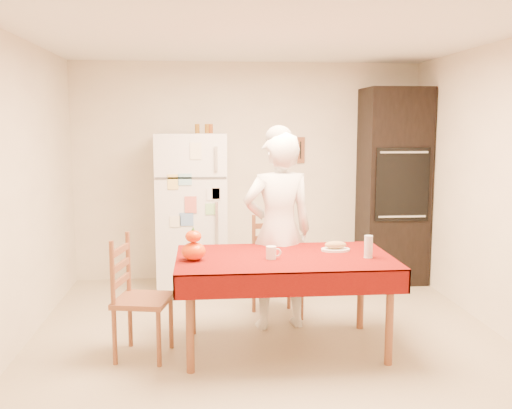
{
  "coord_description": "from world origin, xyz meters",
  "views": [
    {
      "loc": [
        -0.53,
        -4.35,
        1.79
      ],
      "look_at": [
        -0.1,
        0.2,
        1.15
      ],
      "focal_mm": 40.0,
      "sensor_mm": 36.0,
      "label": 1
    }
  ],
  "objects": [
    {
      "name": "floor",
      "position": [
        0.0,
        0.0,
        0.0
      ],
      "size": [
        4.5,
        4.5,
        0.0
      ],
      "primitive_type": "plane",
      "color": "#BEB189",
      "rests_on": "ground"
    },
    {
      "name": "room_shell",
      "position": [
        0.0,
        0.0,
        1.62
      ],
      "size": [
        4.02,
        4.52,
        2.51
      ],
      "color": "#F1E6CB",
      "rests_on": "ground"
    },
    {
      "name": "refrigerator",
      "position": [
        -0.65,
        1.88,
        0.85
      ],
      "size": [
        0.75,
        0.74,
        1.7
      ],
      "color": "white",
      "rests_on": "floor"
    },
    {
      "name": "oven_cabinet",
      "position": [
        1.63,
        1.93,
        1.1
      ],
      "size": [
        0.7,
        0.62,
        2.2
      ],
      "color": "black",
      "rests_on": "floor"
    },
    {
      "name": "dining_table",
      "position": [
        0.11,
        0.02,
        0.69
      ],
      "size": [
        1.7,
        1.0,
        0.76
      ],
      "color": "brown",
      "rests_on": "floor"
    },
    {
      "name": "chair_far",
      "position": [
        0.14,
        0.87,
        0.51
      ],
      "size": [
        0.49,
        0.48,
        0.95
      ],
      "rotation": [
        0.0,
        0.0,
        0.2
      ],
      "color": "brown",
      "rests_on": "floor"
    },
    {
      "name": "chair_left",
      "position": [
        -1.06,
        -0.02,
        0.51
      ],
      "size": [
        0.48,
        0.49,
        0.95
      ],
      "rotation": [
        0.0,
        0.0,
        1.37
      ],
      "color": "brown",
      "rests_on": "floor"
    },
    {
      "name": "seated_woman",
      "position": [
        0.13,
        0.52,
        0.87
      ],
      "size": [
        0.69,
        0.5,
        1.73
      ],
      "primitive_type": "imported",
      "rotation": [
        0.0,
        0.0,
        3.29
      ],
      "color": "white",
      "rests_on": "floor"
    },
    {
      "name": "coffee_mug",
      "position": [
        -0.01,
        -0.07,
        0.81
      ],
      "size": [
        0.08,
        0.08,
        0.1
      ],
      "primitive_type": "cylinder",
      "color": "white",
      "rests_on": "dining_table"
    },
    {
      "name": "pumpkin_lower",
      "position": [
        -0.61,
        -0.05,
        0.83
      ],
      "size": [
        0.19,
        0.19,
        0.14
      ],
      "primitive_type": "ellipsoid",
      "color": "#C73D04",
      "rests_on": "dining_table"
    },
    {
      "name": "pumpkin_upper",
      "position": [
        -0.61,
        -0.05,
        0.95
      ],
      "size": [
        0.12,
        0.12,
        0.09
      ],
      "primitive_type": "ellipsoid",
      "color": "red",
      "rests_on": "pumpkin_lower"
    },
    {
      "name": "wine_glass",
      "position": [
        0.75,
        -0.1,
        0.85
      ],
      "size": [
        0.07,
        0.07,
        0.18
      ],
      "primitive_type": "cylinder",
      "color": "silver",
      "rests_on": "dining_table"
    },
    {
      "name": "bread_plate",
      "position": [
        0.56,
        0.17,
        0.77
      ],
      "size": [
        0.24,
        0.24,
        0.02
      ],
      "primitive_type": "cylinder",
      "color": "white",
      "rests_on": "dining_table"
    },
    {
      "name": "bread_loaf",
      "position": [
        0.56,
        0.17,
        0.81
      ],
      "size": [
        0.18,
        0.1,
        0.06
      ],
      "primitive_type": "ellipsoid",
      "color": "tan",
      "rests_on": "bread_plate"
    },
    {
      "name": "spice_jar_left",
      "position": [
        -0.58,
        1.93,
        1.75
      ],
      "size": [
        0.05,
        0.05,
        0.1
      ],
      "primitive_type": "cylinder",
      "color": "brown",
      "rests_on": "refrigerator"
    },
    {
      "name": "spice_jar_mid",
      "position": [
        -0.47,
        1.93,
        1.75
      ],
      "size": [
        0.05,
        0.05,
        0.1
      ],
      "primitive_type": "cylinder",
      "color": "brown",
      "rests_on": "refrigerator"
    },
    {
      "name": "spice_jar_right",
      "position": [
        -0.43,
        1.93,
        1.75
      ],
      "size": [
        0.05,
        0.05,
        0.1
      ],
      "primitive_type": "cylinder",
      "color": "brown",
      "rests_on": "refrigerator"
    }
  ]
}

